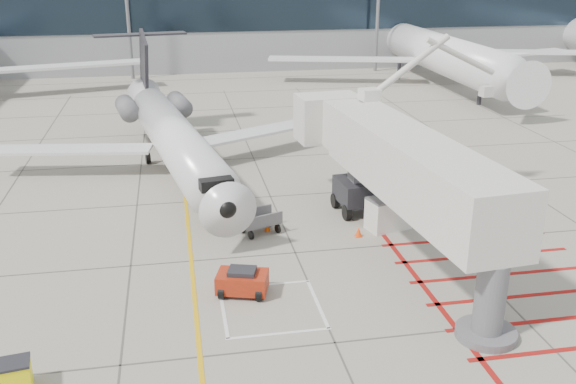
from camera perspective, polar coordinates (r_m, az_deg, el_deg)
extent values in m
plane|color=gray|center=(28.56, 2.19, -8.87)|extent=(260.00, 260.00, 0.00)
cone|color=#EF520C|center=(34.42, -1.84, -3.12)|extent=(0.32, 0.32, 0.45)
cone|color=#F4430C|center=(33.91, 6.29, -3.54)|extent=(0.37, 0.37, 0.52)
cube|color=gray|center=(95.81, -1.03, 16.26)|extent=(180.00, 28.00, 14.00)
cube|color=black|center=(81.94, 0.63, 16.25)|extent=(180.00, 0.10, 6.00)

